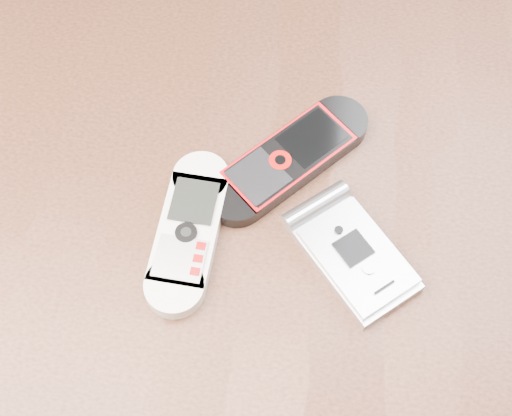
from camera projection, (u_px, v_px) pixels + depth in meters
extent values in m
plane|color=#472B19|center=(253.00, 413.00, 1.22)|extent=(4.00, 4.00, 0.00)
cube|color=black|center=(250.00, 223.00, 0.57)|extent=(1.20, 0.80, 0.03)
cube|color=silver|center=(188.00, 231.00, 0.54)|extent=(0.05, 0.14, 0.02)
cube|color=black|center=(289.00, 159.00, 0.57)|extent=(0.14, 0.14, 0.02)
cube|color=silver|center=(354.00, 255.00, 0.53)|extent=(0.11, 0.12, 0.02)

